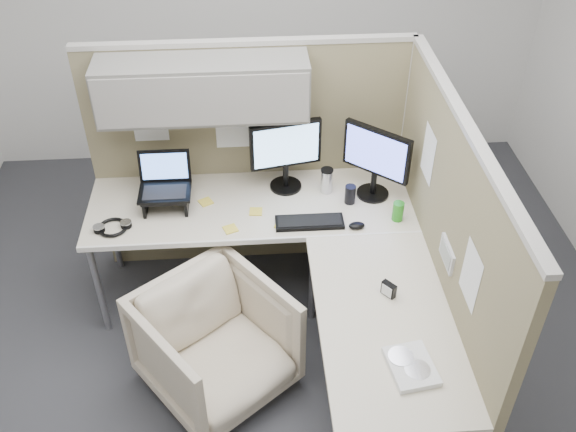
{
  "coord_description": "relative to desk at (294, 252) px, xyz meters",
  "views": [
    {
      "loc": [
        -0.1,
        -2.58,
        3.12
      ],
      "look_at": [
        0.1,
        0.25,
        0.85
      ],
      "focal_mm": 40.0,
      "sensor_mm": 36.0,
      "label": 1
    }
  ],
  "objects": [
    {
      "name": "monitor_left",
      "position": [
        -0.01,
        0.57,
        0.32
      ],
      "size": [
        0.44,
        0.2,
        0.47
      ],
      "rotation": [
        0.0,
        0.0,
        0.2
      ],
      "color": "black",
      "rests_on": "desk"
    },
    {
      "name": "ground",
      "position": [
        -0.12,
        -0.13,
        -0.69
      ],
      "size": [
        4.5,
        4.5,
        0.0
      ],
      "primitive_type": "plane",
      "color": "#303135",
      "rests_on": "ground"
    },
    {
      "name": "sticky_note_c",
      "position": [
        -0.51,
        0.44,
        0.05
      ],
      "size": [
        0.1,
        0.1,
        0.01
      ],
      "primitive_type": "cube",
      "rotation": [
        0.0,
        0.0,
        0.5
      ],
      "color": "yellow",
      "rests_on": "desk"
    },
    {
      "name": "partition_right",
      "position": [
        0.78,
        -0.19,
        0.13
      ],
      "size": [
        0.07,
        2.03,
        1.63
      ],
      "color": "#877B58",
      "rests_on": "ground"
    },
    {
      "name": "paper_stack",
      "position": [
        0.47,
        -0.89,
        0.06
      ],
      "size": [
        0.24,
        0.28,
        0.03
      ],
      "rotation": [
        0.0,
        0.0,
        0.15
      ],
      "color": "white",
      "rests_on": "desk"
    },
    {
      "name": "soda_can_green",
      "position": [
        0.63,
        0.2,
        0.1
      ],
      "size": [
        0.07,
        0.07,
        0.12
      ],
      "primitive_type": "cylinder",
      "color": "#268C1E",
      "rests_on": "desk"
    },
    {
      "name": "office_chair",
      "position": [
        -0.46,
        -0.35,
        -0.32
      ],
      "size": [
        0.98,
        0.97,
        0.74
      ],
      "primitive_type": "imported",
      "rotation": [
        0.0,
        0.0,
        0.65
      ],
      "color": "beige",
      "rests_on": "ground"
    },
    {
      "name": "headphones",
      "position": [
        -1.04,
        0.23,
        0.06
      ],
      "size": [
        0.22,
        0.21,
        0.03
      ],
      "rotation": [
        0.0,
        0.0,
        0.2
      ],
      "color": "black",
      "rests_on": "desk"
    },
    {
      "name": "partition_back",
      "position": [
        -0.34,
        0.7,
        0.41
      ],
      "size": [
        2.0,
        0.36,
        1.63
      ],
      "color": "#877B58",
      "rests_on": "ground"
    },
    {
      "name": "desk_clock",
      "position": [
        0.46,
        -0.42,
        0.08
      ],
      "size": [
        0.08,
        0.08,
        0.08
      ],
      "rotation": [
        0.0,
        0.0,
        -0.87
      ],
      "color": "black",
      "rests_on": "desk"
    },
    {
      "name": "mouse",
      "position": [
        0.38,
        0.14,
        0.06
      ],
      "size": [
        0.1,
        0.07,
        0.03
      ],
      "primitive_type": "ellipsoid",
      "rotation": [
        0.0,
        0.0,
        0.06
      ],
      "color": "black",
      "rests_on": "desk"
    },
    {
      "name": "laptop_station",
      "position": [
        -0.74,
        0.43,
        0.17
      ],
      "size": [
        0.31,
        0.27,
        0.32
      ],
      "color": "black",
      "rests_on": "desk"
    },
    {
      "name": "sticky_note_a",
      "position": [
        -0.36,
        0.17,
        0.05
      ],
      "size": [
        0.1,
        0.1,
        0.01
      ],
      "primitive_type": "cube",
      "rotation": [
        0.0,
        0.0,
        0.38
      ],
      "color": "yellow",
      "rests_on": "desk"
    },
    {
      "name": "keyboard",
      "position": [
        0.11,
        0.19,
        0.05
      ],
      "size": [
        0.4,
        0.14,
        0.02
      ],
      "primitive_type": "cube",
      "rotation": [
        0.0,
        0.0,
        -0.0
      ],
      "color": "black",
      "rests_on": "desk"
    },
    {
      "name": "soda_can_silver",
      "position": [
        0.37,
        0.38,
        0.1
      ],
      "size": [
        0.07,
        0.07,
        0.12
      ],
      "primitive_type": "cylinder",
      "color": "black",
      "rests_on": "desk"
    },
    {
      "name": "sticky_note_b",
      "position": [
        -0.06,
        0.19,
        0.05
      ],
      "size": [
        0.1,
        0.1,
        0.01
      ],
      "primitive_type": "cube",
      "rotation": [
        0.0,
        0.0,
        -0.41
      ],
      "color": "yellow",
      "rests_on": "desk"
    },
    {
      "name": "desk",
      "position": [
        0.0,
        0.0,
        0.0
      ],
      "size": [
        2.0,
        1.98,
        0.73
      ],
      "color": "beige",
      "rests_on": "ground"
    },
    {
      "name": "sticky_note_d",
      "position": [
        -0.2,
        0.33,
        0.05
      ],
      "size": [
        0.08,
        0.08,
        0.01
      ],
      "primitive_type": "cube",
      "rotation": [
        0.0,
        0.0,
        -0.08
      ],
      "color": "yellow",
      "rests_on": "desk"
    },
    {
      "name": "travel_mug",
      "position": [
        0.24,
        0.5,
        0.13
      ],
      "size": [
        0.08,
        0.08,
        0.17
      ],
      "color": "silver",
      "rests_on": "desk"
    },
    {
      "name": "monitor_right",
      "position": [
        0.53,
        0.45,
        0.32
      ],
      "size": [
        0.35,
        0.32,
        0.47
      ],
      "rotation": [
        0.0,
        0.0,
        -0.72
      ],
      "color": "black",
      "rests_on": "desk"
    }
  ]
}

